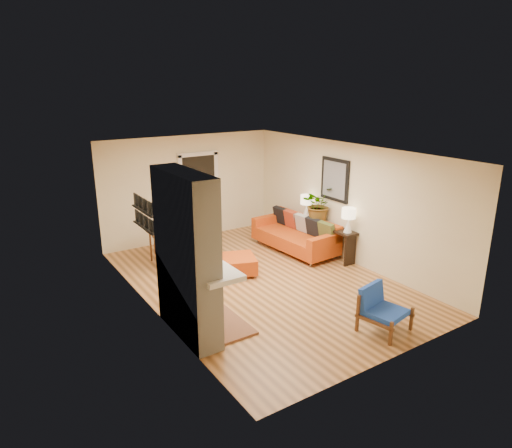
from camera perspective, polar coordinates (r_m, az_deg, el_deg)
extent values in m
plane|color=tan|center=(9.21, 0.69, -7.16)|extent=(6.50, 6.50, 0.00)
plane|color=white|center=(8.47, 0.75, 9.07)|extent=(6.50, 6.50, 0.00)
plane|color=#F5EAC0|center=(11.50, -8.37, 4.49)|extent=(4.50, 0.00, 4.50)
plane|color=#F5EAC0|center=(6.47, 17.06, -6.34)|extent=(4.50, 0.00, 4.50)
plane|color=#F5EAC0|center=(7.78, -13.18, -2.00)|extent=(0.00, 6.50, 6.50)
plane|color=#F5EAC0|center=(10.13, 11.35, 2.60)|extent=(0.00, 6.50, 6.50)
cube|color=black|center=(11.64, -7.14, 3.43)|extent=(0.88, 0.06, 2.10)
cube|color=white|center=(11.43, -9.32, 3.08)|extent=(0.10, 0.08, 2.18)
cube|color=white|center=(11.85, -4.99, 3.74)|extent=(0.10, 0.08, 2.18)
cube|color=white|center=(11.42, -7.31, 8.69)|extent=(1.08, 0.08, 0.10)
cube|color=black|center=(10.29, 9.83, 5.48)|extent=(0.04, 0.85, 0.95)
cube|color=slate|center=(10.27, 9.73, 5.47)|extent=(0.01, 0.70, 0.80)
cube|color=black|center=(8.07, -13.85, -0.45)|extent=(0.06, 0.95, 0.02)
cube|color=black|center=(7.99, -14.00, 1.60)|extent=(0.06, 0.95, 0.02)
cube|color=white|center=(6.80, -8.89, 0.41)|extent=(0.42, 1.50, 1.48)
cube|color=white|center=(7.28, -8.42, -9.43)|extent=(0.42, 1.50, 1.12)
cube|color=white|center=(7.14, -6.79, -4.96)|extent=(0.60, 1.68, 0.08)
cube|color=black|center=(7.41, -6.85, -9.82)|extent=(0.03, 0.72, 0.78)
cube|color=brown|center=(7.73, -4.74, -12.14)|extent=(0.75, 1.30, 0.04)
cube|color=black|center=(7.50, -6.03, -10.36)|extent=(0.30, 0.36, 0.48)
cylinder|color=black|center=(7.31, -6.13, -7.30)|extent=(0.10, 0.10, 0.40)
cube|color=gold|center=(6.92, -7.16, -0.17)|extent=(0.04, 0.95, 0.95)
cube|color=silver|center=(6.93, -7.01, -0.14)|extent=(0.01, 0.82, 0.82)
cylinder|color=silver|center=(9.98, 6.88, -4.96)|extent=(0.04, 0.04, 0.10)
cylinder|color=silver|center=(10.46, 9.78, -4.03)|extent=(0.04, 0.04, 0.10)
cylinder|color=silver|center=(11.36, 0.22, -2.04)|extent=(0.04, 0.04, 0.10)
cylinder|color=silver|center=(11.78, 3.04, -1.35)|extent=(0.04, 0.04, 0.10)
cube|color=#C04612|center=(10.80, 4.82, -1.98)|extent=(1.06, 2.23, 0.31)
cube|color=#C04612|center=(10.93, 6.30, 0.07)|extent=(0.34, 2.18, 0.36)
cube|color=#C04612|center=(10.04, 8.60, -2.07)|extent=(0.94, 0.24, 0.21)
cube|color=#C04612|center=(11.45, 1.58, 0.56)|extent=(0.94, 0.24, 0.21)
cube|color=#4D5725|center=(10.25, 8.84, -0.93)|extent=(0.23, 0.43, 0.43)
cube|color=black|center=(10.53, 7.25, -0.36)|extent=(0.23, 0.43, 0.43)
cube|color=#A4A39F|center=(10.82, 5.74, 0.17)|extent=(0.23, 0.43, 0.43)
cube|color=#9C351C|center=(11.08, 4.48, 0.61)|extent=(0.23, 0.43, 0.43)
cube|color=black|center=(11.38, 3.12, 1.09)|extent=(0.23, 0.43, 0.43)
cylinder|color=silver|center=(9.24, -3.84, -6.91)|extent=(0.05, 0.05, 0.06)
cylinder|color=silver|center=(9.35, -0.21, -6.58)|extent=(0.05, 0.05, 0.06)
cylinder|color=silver|center=(9.78, -4.43, -5.51)|extent=(0.05, 0.05, 0.06)
cylinder|color=silver|center=(9.88, -1.00, -5.21)|extent=(0.05, 0.05, 0.06)
cube|color=#C04612|center=(9.48, -2.38, -5.00)|extent=(0.94, 0.94, 0.31)
cube|color=brown|center=(7.42, 14.53, -11.84)|extent=(0.18, 0.67, 0.04)
cube|color=brown|center=(7.33, 16.51, -13.03)|extent=(0.05, 0.05, 0.39)
cube|color=brown|center=(7.53, 12.61, -10.85)|extent=(0.05, 0.05, 0.63)
cube|color=brown|center=(7.92, 17.00, -10.09)|extent=(0.18, 0.67, 0.04)
cube|color=brown|center=(7.84, 18.87, -11.16)|extent=(0.05, 0.05, 0.39)
cube|color=brown|center=(8.03, 15.17, -9.19)|extent=(0.05, 0.05, 0.63)
cube|color=blue|center=(7.64, 15.84, -10.58)|extent=(0.69, 0.66, 0.09)
cube|color=blue|center=(7.66, 14.23, -8.57)|extent=(0.61, 0.26, 0.37)
cube|color=brown|center=(9.98, -10.86, -1.22)|extent=(0.70, 0.97, 0.04)
cylinder|color=brown|center=(9.65, -11.14, -4.14)|extent=(0.04, 0.04, 0.68)
cylinder|color=brown|center=(9.86, -8.36, -3.52)|extent=(0.04, 0.04, 0.68)
cylinder|color=brown|center=(10.35, -13.02, -2.77)|extent=(0.04, 0.04, 0.68)
cylinder|color=brown|center=(10.55, -10.39, -2.23)|extent=(0.04, 0.04, 0.68)
cube|color=brown|center=(9.61, -8.46, -3.55)|extent=(0.41, 0.41, 0.04)
cube|color=brown|center=(9.69, -9.03, -1.93)|extent=(0.40, 0.05, 0.43)
cylinder|color=brown|center=(9.49, -8.81, -5.25)|extent=(0.03, 0.03, 0.41)
cylinder|color=brown|center=(9.62, -7.11, -4.85)|extent=(0.03, 0.03, 0.41)
cylinder|color=brown|center=(9.75, -9.67, -4.65)|extent=(0.03, 0.03, 0.41)
cylinder|color=brown|center=(9.89, -8.01, -4.27)|extent=(0.03, 0.03, 0.41)
cube|color=brown|center=(10.65, -11.49, -1.62)|extent=(0.41, 0.41, 0.04)
cube|color=brown|center=(10.42, -11.14, -0.67)|extent=(0.40, 0.05, 0.43)
cylinder|color=brown|center=(10.53, -11.85, -3.12)|extent=(0.03, 0.03, 0.41)
cylinder|color=brown|center=(10.65, -10.28, -2.79)|extent=(0.03, 0.03, 0.41)
cylinder|color=brown|center=(10.80, -12.55, -2.63)|extent=(0.03, 0.03, 0.41)
cylinder|color=brown|center=(10.92, -11.01, -2.31)|extent=(0.03, 0.03, 0.41)
cube|color=black|center=(10.53, 8.56, -0.10)|extent=(0.34, 1.85, 0.05)
cube|color=black|center=(10.06, 11.67, -3.26)|extent=(0.30, 0.04, 0.68)
cube|color=black|center=(11.25, 5.62, -0.76)|extent=(0.30, 0.04, 0.68)
cone|color=white|center=(9.96, 11.42, -0.20)|extent=(0.18, 0.18, 0.30)
cylinder|color=white|center=(9.91, 11.48, 0.79)|extent=(0.03, 0.03, 0.06)
cylinder|color=#FFEABF|center=(9.88, 11.52, 1.34)|extent=(0.30, 0.30, 0.22)
cone|color=white|center=(10.96, 6.31, 1.64)|extent=(0.18, 0.18, 0.30)
cylinder|color=white|center=(10.91, 6.34, 2.55)|extent=(0.03, 0.03, 0.06)
cylinder|color=#FFEABF|center=(10.89, 6.36, 3.06)|extent=(0.30, 0.30, 0.22)
imported|color=#1E5919|center=(10.57, 7.79, 2.49)|extent=(0.94, 0.88, 0.83)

